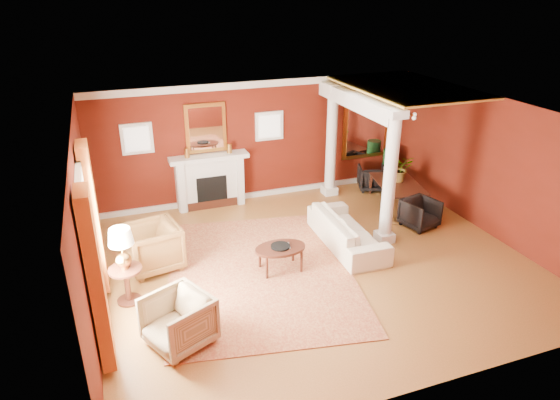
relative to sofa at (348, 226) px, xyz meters
name	(u,v)px	position (x,y,z in m)	size (l,w,h in m)	color
ground	(315,262)	(-0.88, -0.42, -0.44)	(8.00, 8.00, 0.00)	brown
room_shell	(319,164)	(-0.88, -0.42, 1.58)	(8.04, 7.04, 2.92)	#54150B
fireplace	(210,181)	(-2.18, 2.89, 0.20)	(1.85, 0.42, 1.29)	silver
overmantel_mirror	(206,128)	(-2.18, 3.03, 1.46)	(0.95, 0.07, 1.15)	gold
flank_window_left	(137,139)	(-3.73, 3.04, 1.36)	(0.70, 0.07, 0.70)	silver
flank_window_right	(269,126)	(-0.63, 3.04, 1.36)	(0.70, 0.07, 0.70)	silver
left_window	(93,245)	(-4.78, -1.02, 0.98)	(0.21, 2.55, 2.60)	white
column_front	(390,178)	(0.82, -0.12, 0.99)	(0.36, 0.36, 2.80)	silver
column_back	(331,140)	(0.82, 2.58, 0.99)	(0.36, 0.36, 2.80)	silver
header_beam	(356,101)	(0.82, 1.48, 2.18)	(0.30, 3.20, 0.32)	silver
amber_ceiling	(406,87)	(1.97, 1.33, 2.43)	(2.30, 3.40, 0.04)	gold
dining_mirror	(366,126)	(2.02, 3.03, 1.11)	(1.30, 0.07, 1.70)	gold
chandelier	(404,114)	(2.02, 1.38, 1.81)	(0.60, 0.62, 0.75)	#B58039
crown_trim	(259,84)	(-0.88, 3.04, 2.38)	(8.00, 0.08, 0.16)	silver
base_trim	(261,194)	(-0.88, 3.04, -0.38)	(8.00, 0.08, 0.12)	silver
rug	(260,272)	(-2.01, -0.41, -0.43)	(3.36, 4.48, 0.02)	maroon
sofa	(348,226)	(0.00, 0.00, 0.00)	(2.26, 0.66, 0.88)	beige
armchair_leopard	(152,245)	(-3.84, 0.44, 0.05)	(0.95, 0.89, 0.98)	black
armchair_stripe	(178,319)	(-3.75, -1.89, 0.00)	(0.87, 0.81, 0.89)	tan
coffee_table	(280,249)	(-1.62, -0.45, 0.00)	(0.97, 0.97, 0.49)	black
coffee_book	(281,241)	(-1.61, -0.44, 0.16)	(0.17, 0.02, 0.23)	black
side_table	(123,254)	(-4.38, -0.52, 0.47)	(0.55, 0.55, 1.38)	black
dining_table	(398,187)	(2.05, 1.38, 0.04)	(1.71, 0.60, 0.95)	black
dining_chair_near	(420,212)	(1.89, 0.20, -0.09)	(0.68, 0.64, 0.70)	black
dining_chair_far	(372,177)	(1.98, 2.49, -0.09)	(0.67, 0.63, 0.69)	black
green_urn	(389,171)	(2.54, 2.57, -0.05)	(0.42, 0.42, 1.00)	#123A19
potted_plant	(401,157)	(2.09, 1.44, 0.76)	(0.58, 0.65, 0.50)	#26591E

